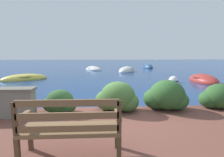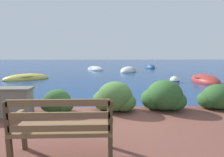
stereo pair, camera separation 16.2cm
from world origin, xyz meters
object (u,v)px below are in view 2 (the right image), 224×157
(park_bench, at_px, (63,126))
(rowboat_distant, at_px, (150,67))
(rowboat_far, at_px, (128,71))
(rowboat_outer, at_px, (95,69))
(rowboat_nearest, at_px, (205,81))
(mooring_buoy, at_px, (174,81))
(rowboat_mid, at_px, (26,79))

(park_bench, bearing_deg, rowboat_distant, 79.77)
(rowboat_far, height_order, rowboat_outer, rowboat_far)
(rowboat_nearest, distance_m, rowboat_distant, 10.01)
(rowboat_far, relative_size, mooring_buoy, 4.58)
(rowboat_far, distance_m, mooring_buoy, 6.30)
(rowboat_mid, distance_m, rowboat_distant, 13.37)
(rowboat_distant, xyz_separation_m, mooring_buoy, (-1.00, -9.96, 0.02))
(park_bench, height_order, rowboat_distant, park_bench)
(rowboat_nearest, relative_size, rowboat_far, 0.87)
(park_bench, xyz_separation_m, rowboat_nearest, (6.51, 7.69, -0.63))
(rowboat_nearest, bearing_deg, rowboat_mid, -98.99)
(rowboat_far, height_order, rowboat_distant, rowboat_far)
(rowboat_nearest, height_order, mooring_buoy, rowboat_nearest)
(rowboat_nearest, xyz_separation_m, rowboat_distant, (-0.84, 9.97, -0.00))
(rowboat_nearest, height_order, rowboat_far, rowboat_far)
(rowboat_outer, height_order, mooring_buoy, rowboat_outer)
(rowboat_outer, relative_size, rowboat_distant, 1.09)
(rowboat_nearest, xyz_separation_m, rowboat_mid, (-11.16, 1.47, -0.02))
(rowboat_outer, relative_size, mooring_buoy, 4.27)
(park_bench, xyz_separation_m, rowboat_outer, (-0.53, 15.53, -0.64))
(park_bench, bearing_deg, mooring_buoy, 66.35)
(rowboat_mid, xyz_separation_m, rowboat_far, (7.32, 4.51, 0.02))
(park_bench, relative_size, mooring_buoy, 2.36)
(rowboat_far, height_order, mooring_buoy, rowboat_far)
(park_bench, relative_size, rowboat_nearest, 0.59)
(rowboat_outer, bearing_deg, rowboat_far, -153.14)
(park_bench, distance_m, rowboat_nearest, 10.10)
(park_bench, distance_m, mooring_buoy, 9.02)
(rowboat_mid, distance_m, rowboat_far, 8.60)
(park_bench, bearing_deg, rowboat_mid, 124.45)
(park_bench, height_order, rowboat_mid, park_bench)
(rowboat_distant, bearing_deg, rowboat_nearest, -178.47)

